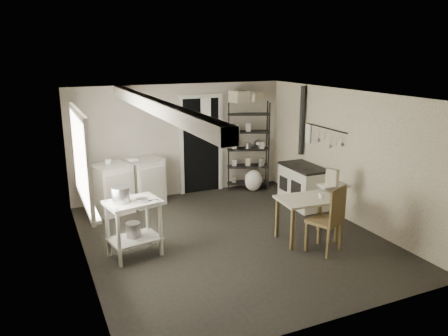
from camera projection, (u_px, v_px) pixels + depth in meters
name	position (u px, v px, depth m)	size (l,w,h in m)	color
floor	(232.00, 238.00, 7.08)	(5.00, 5.00, 0.00)	black
ceiling	(232.00, 95.00, 6.49)	(5.00, 5.00, 0.00)	beige
wall_back	(180.00, 140.00, 8.99)	(4.50, 0.02, 2.30)	#B2A798
wall_front	(333.00, 226.00, 4.58)	(4.50, 0.02, 2.30)	#B2A798
wall_left	(81.00, 187.00, 5.89)	(0.02, 5.00, 2.30)	#B2A798
wall_right	(347.00, 156.00, 7.68)	(0.02, 5.00, 2.30)	#B2A798
window	(80.00, 159.00, 5.99)	(0.12, 1.76, 1.28)	beige
doorway	(201.00, 146.00, 9.18)	(0.96, 0.10, 2.08)	beige
ceiling_beam	(154.00, 106.00, 6.04)	(0.18, 5.00, 0.18)	beige
wallpaper_panel	(347.00, 156.00, 7.67)	(0.01, 5.00, 2.30)	beige
utensil_rail	(325.00, 128.00, 8.08)	(0.06, 1.20, 0.44)	#A8A8AA
prep_table	(134.00, 230.00, 6.37)	(0.75, 0.53, 0.85)	beige
stockpot	(121.00, 197.00, 6.17)	(0.26, 0.26, 0.27)	#A8A8AA
saucepan	(142.00, 202.00, 6.23)	(0.17, 0.17, 0.10)	#A8A8AA
bucket	(133.00, 230.00, 6.41)	(0.21, 0.21, 0.23)	#A8A8AA
base_cabinets	(129.00, 185.00, 8.32)	(1.40, 0.60, 0.92)	beige
mixing_bowl	(133.00, 161.00, 8.14)	(0.28, 0.28, 0.07)	white
counter_cup	(108.00, 162.00, 7.98)	(0.13, 0.13, 0.10)	white
shelf_rack	(248.00, 146.00, 9.43)	(0.90, 0.35, 1.90)	black
shelf_jar	(237.00, 128.00, 9.16)	(0.08, 0.08, 0.18)	white
storage_box_a	(240.00, 97.00, 9.06)	(0.35, 0.31, 0.24)	beige
storage_box_b	(254.00, 97.00, 9.22)	(0.29, 0.27, 0.19)	beige
stove	(303.00, 184.00, 8.46)	(0.56, 1.01, 0.80)	beige
stovepipe	(302.00, 121.00, 8.69)	(0.12, 0.12, 1.54)	black
side_ledge	(332.00, 203.00, 7.43)	(0.49, 0.26, 0.76)	beige
oats_box	(333.00, 171.00, 7.22)	(0.11, 0.19, 0.28)	beige
work_table	(307.00, 217.00, 6.93)	(0.92, 0.64, 0.70)	beige
table_cup	(322.00, 192.00, 6.80)	(0.10, 0.10, 0.09)	white
chair	(324.00, 221.00, 6.50)	(0.43, 0.45, 1.04)	brown
flour_sack	(253.00, 180.00, 9.41)	(0.38, 0.32, 0.46)	white
floor_crock	(324.00, 220.00, 7.62)	(0.13, 0.13, 0.17)	white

